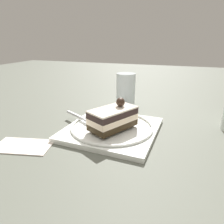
{
  "coord_description": "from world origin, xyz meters",
  "views": [
    {
      "loc": [
        0.42,
        0.15,
        0.2
      ],
      "look_at": [
        0.03,
        0.02,
        0.05
      ],
      "focal_mm": 32.26,
      "sensor_mm": 36.0,
      "label": 1
    }
  ],
  "objects": [
    {
      "name": "cake_slice",
      "position": [
        0.04,
        0.02,
        0.04
      ],
      "size": [
        0.12,
        0.1,
        0.06
      ],
      "color": "#312413",
      "rests_on": "dessert_plate"
    },
    {
      "name": "dessert_plate",
      "position": [
        0.03,
        0.02,
        0.01
      ],
      "size": [
        0.2,
        0.2,
        0.02
      ],
      "color": "white",
      "rests_on": "ground_plane"
    },
    {
      "name": "drink_glass_near",
      "position": [
        -0.16,
        -0.01,
        0.04
      ],
      "size": [
        0.06,
        0.06,
        0.1
      ],
      "color": "silver",
      "rests_on": "ground_plane"
    },
    {
      "name": "folded_napkin",
      "position": [
        0.15,
        -0.12,
        0.0
      ],
      "size": [
        0.08,
        0.12,
        0.0
      ],
      "primitive_type": "cube",
      "rotation": [
        0.0,
        0.0,
        1.79
      ],
      "color": "beige",
      "rests_on": "ground_plane"
    },
    {
      "name": "ground_plane",
      "position": [
        0.0,
        0.0,
        0.0
      ],
      "size": [
        2.4,
        2.4,
        0.0
      ],
      "primitive_type": "plane",
      "color": "#55584E"
    },
    {
      "name": "fork",
      "position": [
        0.02,
        -0.06,
        0.02
      ],
      "size": [
        0.07,
        0.11,
        0.0
      ],
      "color": "silver",
      "rests_on": "dessert_plate"
    },
    {
      "name": "whipped_cream_dollop",
      "position": [
        -0.04,
        0.02,
        0.03
      ],
      "size": [
        0.03,
        0.03,
        0.03
      ],
      "primitive_type": "ellipsoid",
      "color": "white",
      "rests_on": "dessert_plate"
    }
  ]
}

